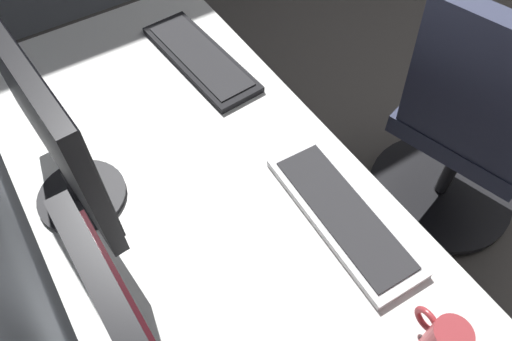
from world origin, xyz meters
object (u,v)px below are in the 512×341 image
object	(u,v)px
monitor_secondary	(45,122)
keyboard_main	(343,214)
coffee_mug	(443,341)
office_chair	(467,134)
keyboard_spare	(200,58)

from	to	relation	value
monitor_secondary	keyboard_main	xyz separation A→B (m)	(-0.36, -0.47, -0.25)
coffee_mug	office_chair	distance (m)	0.91
monitor_secondary	office_chair	xyz separation A→B (m)	(-0.23, -1.14, -0.53)
monitor_secondary	keyboard_spare	bearing A→B (deg)	-59.50
coffee_mug	office_chair	xyz separation A→B (m)	(0.46, -0.71, -0.33)
keyboard_spare	coffee_mug	bearing A→B (deg)	178.81
keyboard_main	keyboard_spare	distance (m)	0.63
keyboard_spare	monitor_secondary	bearing A→B (deg)	120.50
coffee_mug	keyboard_spare	bearing A→B (deg)	-1.19
keyboard_main	keyboard_spare	xyz separation A→B (m)	(0.63, 0.02, 0.00)
monitor_secondary	office_chair	distance (m)	1.28
keyboard_main	keyboard_spare	bearing A→B (deg)	1.50
monitor_secondary	keyboard_main	bearing A→B (deg)	-127.78
monitor_secondary	coffee_mug	xyz separation A→B (m)	(-0.68, -0.43, -0.20)
keyboard_main	office_chair	world-z (taller)	office_chair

